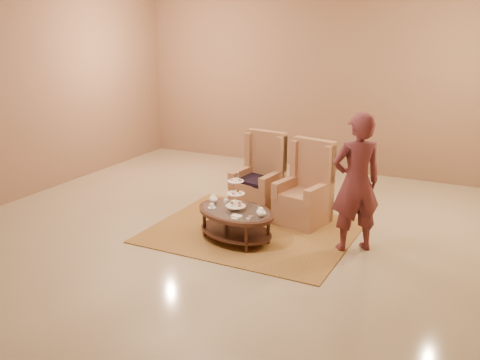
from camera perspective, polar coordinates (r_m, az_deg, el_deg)
The scene contains 9 objects.
ground at distance 7.41m, azimuth -0.50°, elevation -6.20°, with size 8.00×8.00×0.00m, color tan.
ceiling at distance 7.41m, azimuth -0.50°, elevation -6.20°, with size 8.00×8.00×0.02m, color beige.
wall_back at distance 10.60m, azimuth 9.52°, elevation 10.36°, with size 8.00×0.04×3.50m, color #8E684D.
wall_left at distance 9.42m, azimuth -23.01°, elevation 8.49°, with size 0.04×8.00×3.50m, color #8E684D.
rug at distance 7.63m, azimuth 1.35°, elevation -5.45°, with size 2.77×2.32×0.01m.
tea_table at distance 7.21m, azimuth -0.45°, elevation -3.80°, with size 1.37×1.14×0.98m.
armchair_left at distance 8.41m, azimuth 2.16°, elevation -0.39°, with size 0.73×0.75×1.23m.
armchair_right at distance 7.91m, azimuth 7.04°, elevation -1.65°, with size 0.79×0.81×1.23m.
person at distance 6.91m, azimuth 12.27°, elevation -0.31°, with size 0.79×0.76×1.82m.
Camera 1 is at (3.11, -6.07, 2.89)m, focal length 40.00 mm.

